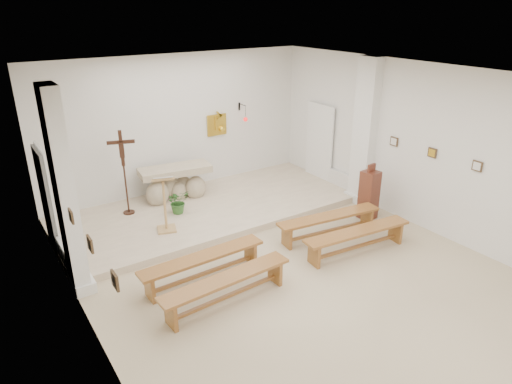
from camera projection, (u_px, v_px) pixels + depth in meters
ground at (305, 281)px, 8.12m from camera, size 7.00×10.00×0.00m
wall_left at (93, 249)px, 5.66m from camera, size 0.02×10.00×3.50m
wall_right at (442, 154)px, 9.25m from camera, size 0.02×10.00×3.50m
wall_back at (179, 126)px, 11.28m from camera, size 7.00×0.02×3.50m
ceiling at (314, 82)px, 6.79m from camera, size 7.00×10.00×0.02m
sanctuary_platform at (210, 209)px, 10.78m from camera, size 6.98×3.00×0.15m
pilaster_left at (65, 195)px, 7.26m from camera, size 0.26×0.55×3.50m
pilaster_right at (365, 133)px, 10.72m from camera, size 0.26×0.55×3.50m
gold_wall_relief at (217, 125)px, 11.84m from camera, size 0.55×0.04×0.55m
sanctuary_lamp at (245, 117)px, 11.94m from camera, size 0.11×0.36×0.44m
station_frame_left_front at (115, 281)px, 5.07m from camera, size 0.03×0.20×0.20m
station_frame_left_mid at (90, 244)px, 5.83m from camera, size 0.03×0.20×0.20m
station_frame_left_rear at (71, 216)px, 6.60m from camera, size 0.03×0.20×0.20m
station_frame_right_front at (477, 166)px, 8.63m from camera, size 0.03×0.20×0.20m
station_frame_right_mid at (432, 153)px, 9.40m from camera, size 0.03×0.20×0.20m
station_frame_right_rear at (394, 141)px, 10.17m from camera, size 0.03×0.20×0.20m
radiator_left at (66, 258)px, 8.33m from camera, size 0.10×0.85×0.52m
radiator_right at (341, 182)px, 11.85m from camera, size 0.10×0.85×0.52m
altar at (175, 185)px, 11.08m from camera, size 1.77×0.88×0.88m
lectern at (165, 203)px, 9.36m from camera, size 0.54×0.49×1.26m
crucifix_stand at (124, 167)px, 9.96m from camera, size 0.57×0.25×1.93m
potted_plant at (178, 201)px, 10.31m from camera, size 0.53×0.46×0.55m
donation_pedestal at (369, 195)px, 10.29m from camera, size 0.38×0.38×1.30m
bench_left_front at (203, 262)px, 8.01m from camera, size 2.35×0.42×0.49m
bench_right_front at (329, 221)px, 9.53m from camera, size 2.37×0.68×0.49m
bench_left_second at (227, 284)px, 7.38m from camera, size 2.36×0.49×0.49m
bench_right_second at (357, 236)px, 8.90m from camera, size 2.37×0.62×0.49m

